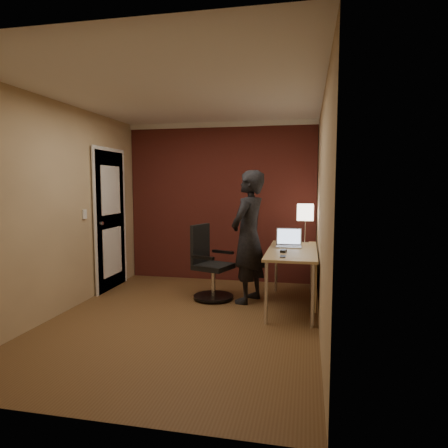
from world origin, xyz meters
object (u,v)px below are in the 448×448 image
at_px(office_chair, 209,267).
at_px(laptop, 289,242).
at_px(desk, 298,260).
at_px(person, 248,237).
at_px(desk_lamp, 305,213).
at_px(phone, 283,256).
at_px(mouse, 283,251).

bearing_deg(office_chair, laptop, 5.89).
bearing_deg(office_chair, desk, -6.57).
bearing_deg(office_chair, person, -2.20).
bearing_deg(desk_lamp, laptop, -117.84).
bearing_deg(person, phone, 56.02).
distance_m(office_chair, person, 0.68).
distance_m(desk_lamp, mouse, 0.97).
bearing_deg(laptop, desk, -61.97).
relative_size(mouse, person, 0.06).
distance_m(laptop, person, 0.53).
height_order(desk, desk_lamp, desk_lamp).
relative_size(mouse, phone, 0.87).
relative_size(desk, mouse, 15.00).
relative_size(desk, laptop, 4.43).
distance_m(phone, person, 0.81).
bearing_deg(mouse, desk_lamp, 84.91).
bearing_deg(person, office_chair, -73.19).
height_order(phone, office_chair, office_chair).
relative_size(desk_lamp, office_chair, 0.55).
relative_size(laptop, phone, 2.94).
xyz_separation_m(desk, laptop, (-0.13, 0.24, 0.19)).
bearing_deg(office_chair, desk_lamp, 21.48).
distance_m(desk_lamp, phone, 1.25).
bearing_deg(desk_lamp, mouse, -105.79).
xyz_separation_m(phone, person, (-0.48, 0.64, 0.12)).
relative_size(laptop, mouse, 3.38).
bearing_deg(office_chair, mouse, -19.99).
bearing_deg(desk, office_chair, 173.43).
relative_size(desk_lamp, laptop, 1.58).
bearing_deg(mouse, person, 154.67).
distance_m(desk_lamp, office_chair, 1.52).
relative_size(laptop, person, 0.20).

